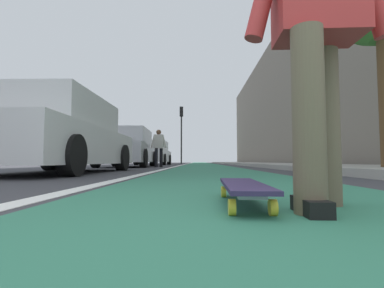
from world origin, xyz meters
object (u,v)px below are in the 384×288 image
(skateboard, at_px, (243,187))
(skater_person, at_px, (317,16))
(pedestrian_distant, at_px, (159,146))
(parked_car_near, at_px, (58,137))
(parked_car_far, at_px, (154,153))
(traffic_light, at_px, (181,125))
(parked_car_mid, at_px, (128,149))

(skateboard, bearing_deg, skater_person, -113.32)
(pedestrian_distant, bearing_deg, parked_car_near, 168.05)
(parked_car_far, relative_size, traffic_light, 0.92)
(skateboard, relative_size, pedestrian_distant, 0.57)
(traffic_light, bearing_deg, parked_car_near, 175.45)
(skater_person, distance_m, traffic_light, 21.89)
(skater_person, distance_m, pedestrian_distant, 10.05)
(parked_car_mid, bearing_deg, pedestrian_distant, -90.75)
(skateboard, xyz_separation_m, skater_person, (-0.15, -0.35, 0.84))
(skater_person, distance_m, parked_car_far, 16.67)
(skater_person, bearing_deg, parked_car_near, 38.95)
(pedestrian_distant, bearing_deg, traffic_light, -0.95)
(parked_car_far, bearing_deg, pedestrian_distant, -169.40)
(parked_car_mid, xyz_separation_m, pedestrian_distant, (-0.02, -1.24, 0.12))
(parked_car_mid, distance_m, traffic_light, 12.19)
(pedestrian_distant, bearing_deg, parked_car_mid, 89.25)
(parked_car_near, xyz_separation_m, traffic_light, (17.53, -1.40, 2.52))
(parked_car_mid, bearing_deg, traffic_light, -6.93)
(skateboard, relative_size, traffic_light, 0.18)
(skater_person, xyz_separation_m, traffic_light, (21.68, 1.95, 2.29))
(parked_car_mid, bearing_deg, parked_car_near, -179.57)
(skateboard, bearing_deg, pedestrian_distant, 10.58)
(skateboard, distance_m, parked_car_mid, 10.17)
(parked_car_mid, bearing_deg, skater_person, -160.96)
(parked_car_near, distance_m, pedestrian_distant, 5.80)
(parked_car_near, bearing_deg, skater_person, -141.05)
(skater_person, height_order, parked_car_mid, skater_person)
(parked_car_near, distance_m, parked_car_mid, 5.69)
(parked_car_near, bearing_deg, parked_car_far, 0.08)
(parked_car_near, relative_size, parked_car_far, 1.04)
(skater_person, relative_size, parked_car_near, 0.36)
(parked_car_mid, bearing_deg, skateboard, -162.53)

